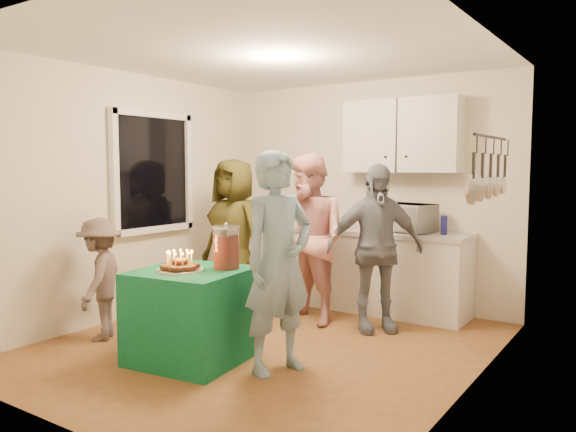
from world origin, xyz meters
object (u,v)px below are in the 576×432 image
Objects in this scene: counter at (369,272)px; woman_back_center at (310,239)px; woman_back_right at (375,248)px; child_near_left at (100,279)px; man_birthday at (279,262)px; punch_jar at (226,249)px; woman_back_left at (234,235)px; party_table at (192,315)px; microwave at (407,218)px.

counter is 1.00m from woman_back_center.
child_near_left is at bearing 178.17° from woman_back_right.
man_birthday is 1.44m from woman_back_right.
man_birthday is 1.06× the size of woman_back_right.
punch_jar is 0.20× the size of woman_back_left.
man_birthday is at bearing -1.45° from punch_jar.
woman_back_left is 0.97× the size of woman_back_center.
man_birthday is at bearing -137.98° from woman_back_right.
counter is 6.47× the size of punch_jar.
woman_back_left is at bearing 67.55° from man_birthday.
child_near_left reaches higher than party_table.
punch_jar is 0.30× the size of child_near_left.
party_table is at bearing -133.98° from punch_jar.
woman_back_right reaches higher than punch_jar.
microwave is 0.32× the size of man_birthday.
woman_back_center is 2.07m from child_near_left.
woman_back_left reaches higher than punch_jar.
counter is at bearing 24.78° from man_birthday.
microwave is 1.92m from woman_back_left.
punch_jar is 0.21× the size of woman_back_right.
party_table is at bearing -101.90° from counter.
counter is at bearing 42.60° from woman_back_left.
counter is at bearing 77.17° from woman_back_right.
woman_back_center reaches higher than punch_jar.
punch_jar is at bearing -97.88° from microwave.
counter is at bearing -169.01° from microwave.
woman_back_left reaches higher than microwave.
man_birthday is (0.54, -0.01, -0.06)m from punch_jar.
child_near_left is (-1.34, -1.55, -0.30)m from woman_back_center.
party_table is 0.91m from man_birthday.
woman_back_right is at bearing 29.51° from woman_back_center.
woman_back_right is (1.67, 0.13, -0.03)m from woman_back_left.
party_table is at bearing -100.67° from microwave.
party_table is 0.49× the size of woman_back_center.
woman_back_center reaches higher than microwave.
punch_jar is (-0.73, -2.14, -0.13)m from microwave.
man_birthday reaches higher than woman_back_left.
woman_back_left reaches higher than counter.
counter is 1.27× the size of man_birthday.
woman_back_right is (-0.04, -0.72, -0.24)m from microwave.
counter is 1.30× the size of woman_back_left.
punch_jar is 0.20× the size of man_birthday.
punch_jar is at bearing -97.82° from counter.
counter is 1.34× the size of woman_back_right.
woman_back_left is (-1.26, -0.86, 0.42)m from counter.
woman_back_left is (-1.51, 1.30, -0.02)m from man_birthday.
punch_jar is at bearing -44.40° from woman_back_left.
counter is 2.89m from child_near_left.
party_table is (-0.49, -2.35, -0.05)m from counter.
party_table is at bearing 59.03° from child_near_left.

